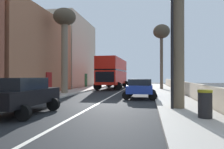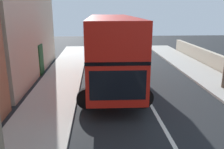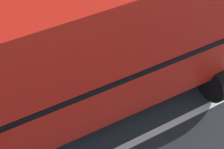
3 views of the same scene
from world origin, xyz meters
name	(u,v)px [view 1 (image 1 of 3)]	position (x,y,z in m)	size (l,w,h in m)	color
ground_plane	(98,103)	(0.00, 0.00, 0.00)	(84.00, 84.00, 0.00)	black
road_centre_line	(98,103)	(0.00, 0.00, 0.00)	(0.16, 54.00, 0.01)	silver
sidewalk_left	(28,101)	(-4.90, 0.00, 0.06)	(2.60, 60.00, 0.12)	#B2ADA3
sidewalk_right	(179,104)	(4.90, 0.00, 0.06)	(2.60, 60.00, 0.12)	#B2ADA3
boundary_wall_right	(207,96)	(6.45, 0.00, 0.60)	(0.36, 54.00, 1.21)	beige
double_decker_bus	(113,72)	(-1.70, 15.14, 2.35)	(3.67, 10.11, 4.06)	red
parked_car_black_left_0	(21,94)	(-2.50, -4.26, 0.95)	(2.50, 3.96, 1.67)	black
parked_car_blue_right_1	(140,87)	(2.50, 3.42, 0.88)	(2.53, 3.91, 1.50)	#1E389E
street_tree_left_0	(65,27)	(-4.79, 5.88, 6.41)	(2.16, 2.16, 8.13)	#7A6B56
street_tree_right_3	(161,35)	(4.75, 13.94, 6.95)	(2.09, 2.09, 8.15)	brown
lamppost_right	(172,35)	(4.30, -2.07, 3.81)	(0.32, 0.32, 6.31)	black
litter_bin_right	(205,104)	(5.30, -4.17, 0.67)	(0.55, 0.55, 1.09)	black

